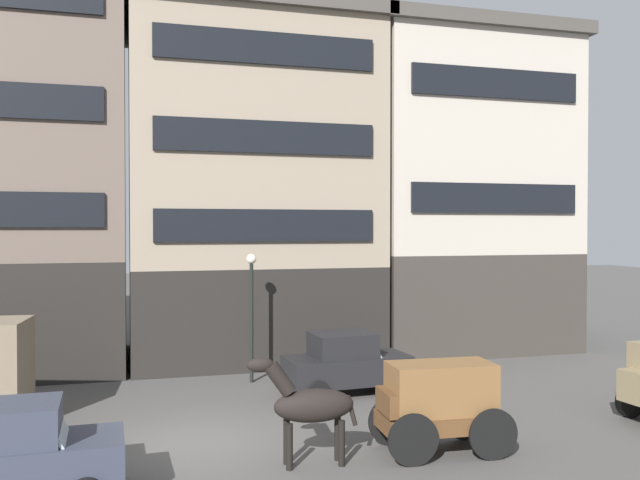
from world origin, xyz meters
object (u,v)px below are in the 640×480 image
object	(u,v)px
sedan_light	(14,455)
streetlamp_curbside	(251,299)
cargo_wagon	(439,401)
draft_horse	(309,405)
sedan_dark	(346,363)

from	to	relation	value
sedan_light	streetlamp_curbside	size ratio (longest dim) A/B	0.91
cargo_wagon	draft_horse	xyz separation A→B (m)	(-2.95, 0.00, 0.12)
cargo_wagon	sedan_dark	distance (m)	5.58
draft_horse	sedan_light	distance (m)	5.62
sedan_light	sedan_dark	bearing A→B (deg)	36.52
sedan_dark	draft_horse	bearing A→B (deg)	-115.33
streetlamp_curbside	draft_horse	bearing A→B (deg)	-91.35
sedan_dark	sedan_light	xyz separation A→B (m)	(-8.22, -6.08, 0.00)
sedan_dark	streetlamp_curbside	distance (m)	3.77
cargo_wagon	streetlamp_curbside	bearing A→B (deg)	109.48
draft_horse	streetlamp_curbside	distance (m)	7.94
cargo_wagon	streetlamp_curbside	size ratio (longest dim) A/B	0.73
draft_horse	sedan_dark	world-z (taller)	draft_horse
draft_horse	streetlamp_curbside	size ratio (longest dim) A/B	0.57
cargo_wagon	draft_horse	bearing A→B (deg)	179.94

